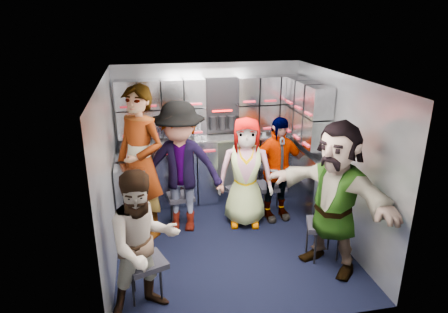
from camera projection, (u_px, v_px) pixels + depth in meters
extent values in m
plane|color=black|center=(229.00, 242.00, 5.14)|extent=(3.00, 3.00, 0.00)
cube|color=#92979F|center=(209.00, 132.00, 6.16)|extent=(2.80, 0.04, 2.10)
cube|color=#92979F|center=(109.00, 175.00, 4.52)|extent=(0.04, 3.00, 2.10)
cube|color=#92979F|center=(338.00, 158.00, 5.04)|extent=(0.04, 3.00, 2.10)
cube|color=silver|center=(230.00, 78.00, 4.42)|extent=(2.80, 3.00, 0.02)
cube|color=#9CA0AB|center=(212.00, 170.00, 6.16)|extent=(2.68, 0.38, 0.99)
cube|color=#9CA0AB|center=(133.00, 197.00, 5.26)|extent=(0.38, 0.76, 0.99)
cube|color=silver|center=(212.00, 138.00, 5.98)|extent=(2.68, 0.42, 0.03)
cube|color=#9CA0AB|center=(211.00, 106.00, 5.87)|extent=(2.68, 0.28, 0.82)
cube|color=#9CA0AB|center=(308.00, 112.00, 5.51)|extent=(0.28, 1.00, 0.82)
cube|color=#9CA0AB|center=(305.00, 181.00, 5.75)|extent=(0.28, 1.20, 1.00)
cube|color=#B21A29|center=(214.00, 151.00, 5.84)|extent=(2.60, 0.02, 0.03)
cube|color=black|center=(146.00, 263.00, 4.01)|extent=(0.47, 0.46, 0.06)
cylinder|color=black|center=(133.00, 290.00, 3.95)|extent=(0.02, 0.02, 0.39)
cylinder|color=black|center=(161.00, 286.00, 4.00)|extent=(0.02, 0.02, 0.39)
cylinder|color=black|center=(133.00, 276.00, 4.17)|extent=(0.02, 0.02, 0.39)
cylinder|color=black|center=(160.00, 272.00, 4.22)|extent=(0.02, 0.02, 0.39)
cube|color=black|center=(180.00, 197.00, 5.52)|extent=(0.38, 0.36, 0.06)
cylinder|color=black|center=(172.00, 214.00, 5.46)|extent=(0.02, 0.02, 0.37)
cylinder|color=black|center=(191.00, 213.00, 5.51)|extent=(0.02, 0.02, 0.37)
cylinder|color=black|center=(171.00, 207.00, 5.66)|extent=(0.02, 0.02, 0.37)
cylinder|color=black|center=(189.00, 205.00, 5.71)|extent=(0.02, 0.02, 0.37)
cube|color=black|center=(242.00, 190.00, 5.65)|extent=(0.45, 0.44, 0.06)
cylinder|color=black|center=(234.00, 209.00, 5.59)|extent=(0.02, 0.02, 0.39)
cylinder|color=black|center=(253.00, 207.00, 5.64)|extent=(0.02, 0.02, 0.39)
cylinder|color=black|center=(231.00, 201.00, 5.81)|extent=(0.02, 0.02, 0.39)
cylinder|color=black|center=(249.00, 200.00, 5.86)|extent=(0.02, 0.02, 0.39)
cube|color=black|center=(272.00, 186.00, 5.79)|extent=(0.39, 0.37, 0.06)
cylinder|color=black|center=(264.00, 204.00, 5.73)|extent=(0.02, 0.02, 0.40)
cylinder|color=black|center=(283.00, 202.00, 5.78)|extent=(0.02, 0.02, 0.40)
cylinder|color=black|center=(260.00, 197.00, 5.94)|extent=(0.02, 0.02, 0.40)
cylinder|color=black|center=(277.00, 195.00, 6.00)|extent=(0.02, 0.02, 0.40)
cube|color=black|center=(324.00, 225.00, 4.70)|extent=(0.48, 0.47, 0.06)
cylinder|color=black|center=(315.00, 249.00, 4.63)|extent=(0.02, 0.02, 0.41)
cylinder|color=black|center=(338.00, 246.00, 4.69)|extent=(0.02, 0.02, 0.41)
cylinder|color=black|center=(307.00, 238.00, 4.86)|extent=(0.02, 0.02, 0.41)
cylinder|color=black|center=(329.00, 235.00, 4.91)|extent=(0.02, 0.02, 0.41)
imported|color=black|center=(141.00, 163.00, 5.04)|extent=(0.85, 0.84, 1.98)
imported|color=black|center=(144.00, 245.00, 3.74)|extent=(0.86, 0.76, 1.48)
imported|color=black|center=(180.00, 168.00, 5.18)|extent=(1.26, 0.91, 1.76)
imported|color=black|center=(246.00, 173.00, 5.37)|extent=(0.83, 0.63, 1.52)
imported|color=black|center=(276.00, 169.00, 5.51)|extent=(0.91, 0.47, 1.49)
imported|color=black|center=(334.00, 198.00, 4.38)|extent=(1.28, 1.65, 1.75)
cylinder|color=white|center=(196.00, 130.00, 5.84)|extent=(0.07, 0.07, 0.27)
cylinder|color=white|center=(199.00, 131.00, 5.85)|extent=(0.07, 0.07, 0.24)
cylinder|color=white|center=(264.00, 128.00, 6.04)|extent=(0.06, 0.06, 0.23)
cylinder|color=tan|center=(182.00, 137.00, 5.82)|extent=(0.08, 0.08, 0.09)
cylinder|color=tan|center=(245.00, 133.00, 5.99)|extent=(0.08, 0.08, 0.10)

